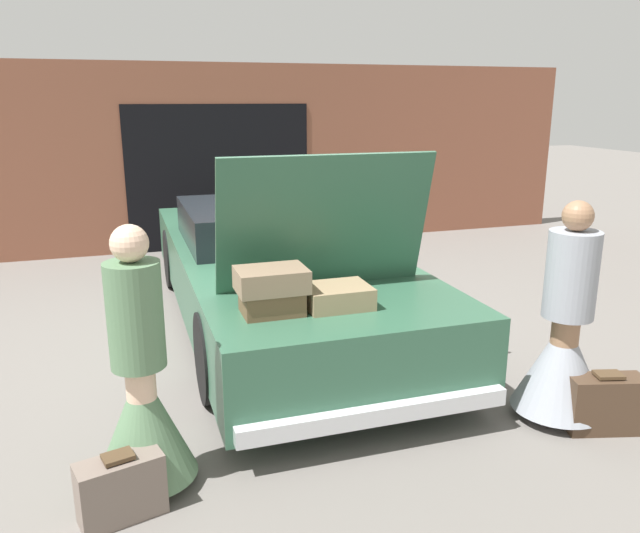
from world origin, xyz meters
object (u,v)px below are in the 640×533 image
at_px(person_left, 142,399).
at_px(car, 277,269).
at_px(suitcase_beside_left_person, 121,488).
at_px(person_right, 564,345).
at_px(suitcase_beside_right_person, 605,404).

bearing_deg(person_left, car, 151.48).
xyz_separation_m(person_left, suitcase_beside_left_person, (-0.15, -0.27, -0.39)).
height_order(person_right, suitcase_beside_right_person, person_right).
distance_m(car, person_right, 3.02).
relative_size(car, person_right, 3.30).
xyz_separation_m(car, person_left, (-1.46, -2.57, 0.00)).
relative_size(person_left, person_right, 1.00).
relative_size(suitcase_beside_left_person, suitcase_beside_right_person, 0.90).
height_order(car, person_left, car).
bearing_deg(suitcase_beside_left_person, person_left, 60.37).
distance_m(person_left, person_right, 2.93).
xyz_separation_m(person_left, suitcase_beside_right_person, (3.11, -0.33, -0.37)).
relative_size(car, person_left, 3.29).
bearing_deg(car, person_left, -119.61).
bearing_deg(suitcase_beside_left_person, car, 60.38).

